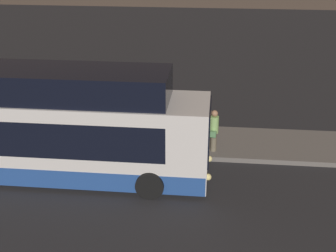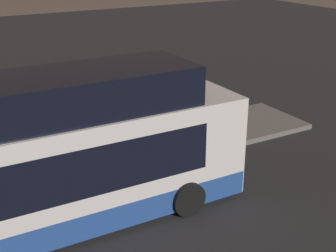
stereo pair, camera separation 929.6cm
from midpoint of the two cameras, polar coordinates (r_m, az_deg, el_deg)
name	(u,v)px [view 1 (the left image)]	position (r m, az deg, el deg)	size (l,w,h in m)	color
ground	(97,175)	(15.17, 4.39, -8.14)	(80.00, 80.00, 0.00)	#232326
platform	(115,138)	(17.91, 4.76, -2.62)	(20.00, 3.14, 0.20)	#605B56
bus_lead	(40,129)	(14.39, -3.39, -1.60)	(12.20, 2.83, 4.14)	silver
passenger_boarding	(214,129)	(17.08, 19.41, -1.36)	(0.41, 0.57, 1.76)	#6B604C
passenger_waiting	(162,120)	(17.12, 12.06, -0.17)	(0.46, 0.46, 1.84)	silver
suitcase	(150,137)	(17.17, 10.26, -2.43)	(0.46, 0.25, 0.95)	#334C7F
sign_post	(43,93)	(17.80, -5.16, 3.73)	(0.10, 0.85, 2.71)	#4C4C51
trash_bin	(67,136)	(17.03, -1.36, -2.38)	(0.44, 0.44, 0.65)	#593319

